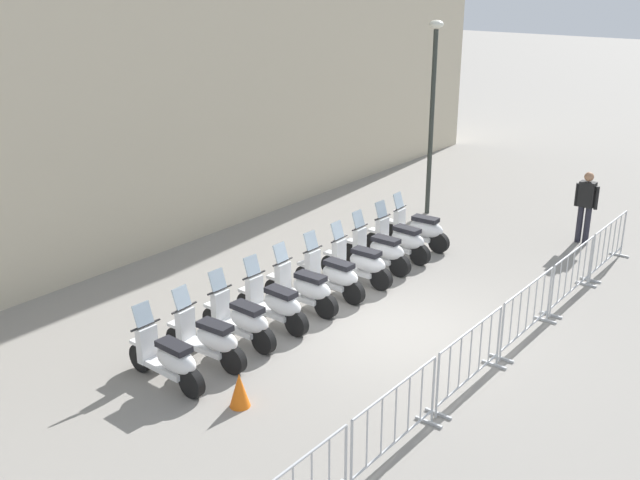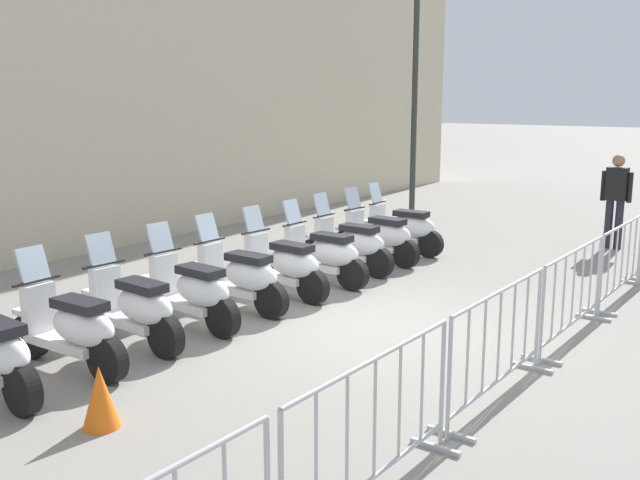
# 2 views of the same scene
# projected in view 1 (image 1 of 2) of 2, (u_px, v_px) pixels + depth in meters

# --- Properties ---
(ground_plane) EXTENTS (120.00, 120.00, 0.00)m
(ground_plane) POSITION_uv_depth(u_px,v_px,m) (394.00, 328.00, 13.90)
(ground_plane) COLOR gray
(building_facade) EXTENTS (28.08, 3.78, 10.53)m
(building_facade) POSITION_uv_depth(u_px,v_px,m) (108.00, 12.00, 16.45)
(building_facade) COLOR beige
(building_facade) RESTS_ON ground
(motorcycle_0) EXTENTS (0.56, 1.73, 1.24)m
(motorcycle_0) POSITION_uv_depth(u_px,v_px,m) (168.00, 359.00, 11.89)
(motorcycle_0) COLOR black
(motorcycle_0) RESTS_ON ground
(motorcycle_1) EXTENTS (0.56, 1.72, 1.24)m
(motorcycle_1) POSITION_uv_depth(u_px,v_px,m) (208.00, 339.00, 12.53)
(motorcycle_1) COLOR black
(motorcycle_1) RESTS_ON ground
(motorcycle_2) EXTENTS (0.56, 1.73, 1.24)m
(motorcycle_2) POSITION_uv_depth(u_px,v_px,m) (241.00, 320.00, 13.19)
(motorcycle_2) COLOR black
(motorcycle_2) RESTS_ON ground
(motorcycle_3) EXTENTS (0.57, 1.73, 1.24)m
(motorcycle_3) POSITION_uv_depth(u_px,v_px,m) (275.00, 304.00, 13.81)
(motorcycle_3) COLOR black
(motorcycle_3) RESTS_ON ground
(motorcycle_4) EXTENTS (0.56, 1.72, 1.24)m
(motorcycle_4) POSITION_uv_depth(u_px,v_px,m) (304.00, 289.00, 14.46)
(motorcycle_4) COLOR black
(motorcycle_4) RESTS_ON ground
(motorcycle_5) EXTENTS (0.56, 1.73, 1.24)m
(motorcycle_5) POSITION_uv_depth(u_px,v_px,m) (332.00, 275.00, 15.07)
(motorcycle_5) COLOR black
(motorcycle_5) RESTS_ON ground
(motorcycle_6) EXTENTS (0.56, 1.72, 1.24)m
(motorcycle_6) POSITION_uv_depth(u_px,v_px,m) (359.00, 263.00, 15.68)
(motorcycle_6) COLOR black
(motorcycle_6) RESTS_ON ground
(motorcycle_7) EXTENTS (0.56, 1.73, 1.24)m
(motorcycle_7) POSITION_uv_depth(u_px,v_px,m) (379.00, 251.00, 16.36)
(motorcycle_7) COLOR black
(motorcycle_7) RESTS_ON ground
(motorcycle_8) EXTENTS (0.59, 1.72, 1.24)m
(motorcycle_8) POSITION_uv_depth(u_px,v_px,m) (400.00, 240.00, 16.98)
(motorcycle_8) COLOR black
(motorcycle_8) RESTS_ON ground
(motorcycle_9) EXTENTS (0.56, 1.72, 1.24)m
(motorcycle_9) POSITION_uv_depth(u_px,v_px,m) (419.00, 229.00, 17.65)
(motorcycle_9) COLOR black
(motorcycle_9) RESTS_ON ground
(barrier_segment_1) EXTENTS (2.04, 0.53, 1.07)m
(barrier_segment_1) POSITION_uv_depth(u_px,v_px,m) (395.00, 421.00, 10.17)
(barrier_segment_1) COLOR #B2B5B7
(barrier_segment_1) RESTS_ON ground
(barrier_segment_2) EXTENTS (2.04, 0.53, 1.07)m
(barrier_segment_2) POSITION_uv_depth(u_px,v_px,m) (470.00, 359.00, 11.75)
(barrier_segment_2) COLOR #B2B5B7
(barrier_segment_2) RESTS_ON ground
(barrier_segment_3) EXTENTS (2.04, 0.53, 1.07)m
(barrier_segment_3) POSITION_uv_depth(u_px,v_px,m) (527.00, 312.00, 13.32)
(barrier_segment_3) COLOR #B2B5B7
(barrier_segment_3) RESTS_ON ground
(barrier_segment_4) EXTENTS (2.04, 0.53, 1.07)m
(barrier_segment_4) POSITION_uv_depth(u_px,v_px,m) (572.00, 275.00, 14.89)
(barrier_segment_4) COLOR #B2B5B7
(barrier_segment_4) RESTS_ON ground
(barrier_segment_5) EXTENTS (2.04, 0.53, 1.07)m
(barrier_segment_5) POSITION_uv_depth(u_px,v_px,m) (608.00, 245.00, 16.46)
(barrier_segment_5) COLOR #B2B5B7
(barrier_segment_5) RESTS_ON ground
(street_lamp) EXTENTS (0.36, 0.36, 4.96)m
(street_lamp) POSITION_uv_depth(u_px,v_px,m) (433.00, 98.00, 19.23)
(street_lamp) COLOR #2D332D
(street_lamp) RESTS_ON ground
(officer_near_row_end) EXTENTS (0.24, 0.55, 1.73)m
(officer_near_row_end) POSITION_uv_depth(u_px,v_px,m) (586.00, 203.00, 17.81)
(officer_near_row_end) COLOR #23232D
(officer_near_row_end) RESTS_ON ground
(traffic_cone) EXTENTS (0.32, 0.32, 0.55)m
(traffic_cone) POSITION_uv_depth(u_px,v_px,m) (240.00, 390.00, 11.38)
(traffic_cone) COLOR orange
(traffic_cone) RESTS_ON ground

